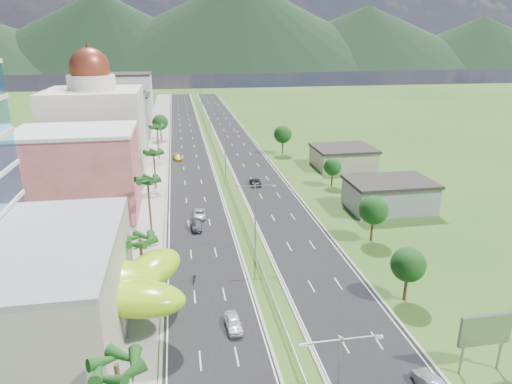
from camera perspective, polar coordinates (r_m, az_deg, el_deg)
ground at (r=59.39m, az=1.57°, el=-12.18°), size 500.00×500.00×0.00m
road_left at (r=143.25m, az=-8.57°, el=6.17°), size 11.00×260.00×0.04m
road_right at (r=144.33m, az=-2.58°, el=6.45°), size 11.00×260.00×0.04m
sidewalk_left at (r=143.37m, az=-12.39°, el=5.97°), size 7.00×260.00×0.12m
median_guardrail at (r=125.96m, az=-4.91°, el=4.88°), size 0.10×216.06×0.76m
streetlight_median_b at (r=65.28m, az=-0.11°, el=-2.62°), size 6.04×0.25×11.00m
streetlight_median_c at (r=103.24m, az=-3.90°, el=5.34°), size 6.04×0.25×11.00m
streetlight_median_d at (r=147.24m, az=-5.80°, el=9.29°), size 6.04×0.25×11.00m
streetlight_median_e at (r=191.71m, az=-6.85°, el=11.41°), size 6.04×0.25×11.00m
lime_canopy at (r=53.41m, az=-19.42°, el=-10.96°), size 18.00×15.00×7.40m
pink_shophouse at (r=86.93m, az=-21.25°, el=2.05°), size 20.00×15.00×15.00m
domed_building at (r=108.14m, az=-19.29°, el=7.44°), size 20.00×20.00×28.70m
midrise_grey at (r=132.93m, az=-17.11°, el=8.11°), size 16.00×15.00×16.00m
midrise_beige at (r=154.74m, az=-16.15°, el=9.02°), size 16.00×15.00×13.00m
midrise_white at (r=177.06m, az=-15.50°, el=11.02°), size 16.00×15.00×18.00m
billboard at (r=49.42m, az=26.71°, el=-15.34°), size 5.20×0.35×6.20m
shed_near at (r=88.69m, az=16.30°, el=-0.49°), size 15.00×10.00×5.00m
shed_far at (r=115.92m, az=10.83°, el=4.21°), size 14.00×12.00×4.40m
palm_tree_a at (r=36.19m, az=-17.01°, el=-20.54°), size 3.60×3.60×9.10m
palm_tree_b at (r=57.20m, az=-14.28°, el=-6.08°), size 3.60×3.60×8.10m
palm_tree_c at (r=75.40m, az=-13.39°, el=1.22°), size 3.60×3.60×9.60m
palm_tree_d at (r=97.82m, az=-12.68°, el=4.65°), size 3.60×3.60×8.60m
palm_tree_e at (r=122.09m, az=-12.26°, el=7.78°), size 3.60×3.60×9.40m
leafy_tree_lfar at (r=147.17m, az=-11.88°, el=8.52°), size 4.90×4.90×8.05m
leafy_tree_ra at (r=58.06m, az=18.49°, el=-8.62°), size 4.20×4.20×6.90m
leafy_tree_rb at (r=73.04m, az=14.48°, el=-2.20°), size 4.55×4.55×7.47m
leafy_tree_rc at (r=99.07m, az=9.55°, el=3.13°), size 3.85×3.85×6.33m
leafy_tree_rd at (r=125.73m, az=3.37°, el=7.20°), size 4.90×4.90×8.05m
mountain_ridge at (r=505.80m, az=-1.93°, el=15.17°), size 860.00×140.00×90.00m
car_white_near_left at (r=52.23m, az=-2.85°, el=-16.01°), size 1.87×4.19×1.40m
car_dark_left at (r=77.21m, az=-7.48°, el=-4.11°), size 1.72×4.51×1.47m
car_silver_mid_left at (r=82.18m, az=-7.07°, el=-2.73°), size 2.45×4.77×1.29m
car_yellow_far_left at (r=122.28m, az=-9.77°, el=4.29°), size 2.54×4.80×1.32m
car_dark_far_right at (r=99.75m, az=-0.08°, el=1.31°), size 2.44×4.94×1.35m
motorcycle at (r=61.44m, az=-7.72°, el=-10.45°), size 0.98×2.21×1.37m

